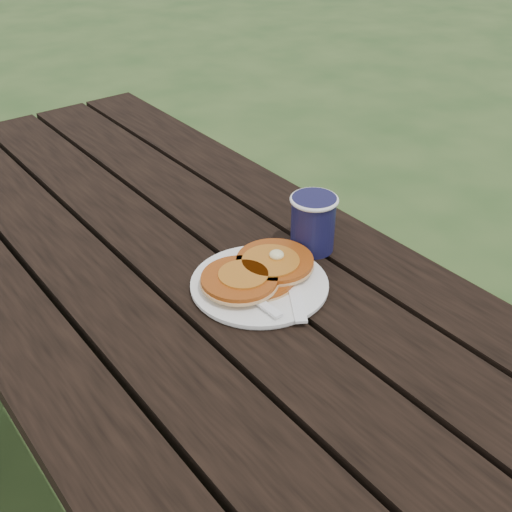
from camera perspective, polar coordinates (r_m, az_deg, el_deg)
picnic_table at (r=1.43m, az=-5.67°, el=-13.51°), size 1.36×1.80×0.75m
plate at (r=1.11m, az=0.31°, el=-2.59°), size 0.26×0.26×0.01m
pancake_stack at (r=1.11m, az=0.25°, el=-1.36°), size 0.22×0.14×0.04m
knife at (r=1.09m, az=3.39°, el=-2.95°), size 0.11×0.16×0.00m
fork at (r=1.06m, az=0.13°, el=-3.96°), size 0.04×0.16×0.01m
coffee_cup at (r=1.19m, az=5.10°, el=3.18°), size 0.09×0.09×0.11m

